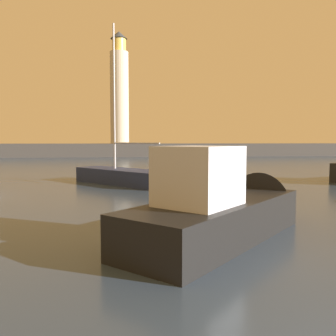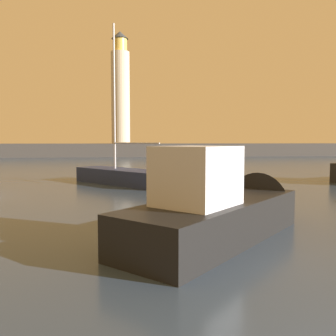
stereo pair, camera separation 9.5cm
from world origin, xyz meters
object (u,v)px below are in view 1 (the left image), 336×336
(lighthouse, at_px, (119,91))
(sailboat_moored, at_px, (122,176))
(motorboat_1, at_px, (194,166))
(motorboat_0, at_px, (234,207))

(lighthouse, xyz_separation_m, sailboat_moored, (0.56, -39.69, -10.61))
(sailboat_moored, bearing_deg, motorboat_1, 46.18)
(motorboat_0, distance_m, sailboat_moored, 12.94)
(motorboat_0, height_order, sailboat_moored, sailboat_moored)
(motorboat_0, bearing_deg, motorboat_1, 82.59)
(sailboat_moored, bearing_deg, lighthouse, 90.80)
(lighthouse, height_order, sailboat_moored, lighthouse)
(lighthouse, distance_m, sailboat_moored, 41.09)
(lighthouse, height_order, motorboat_0, lighthouse)
(lighthouse, relative_size, motorboat_1, 2.53)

